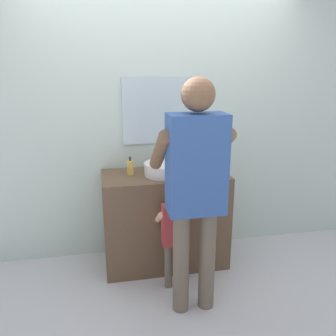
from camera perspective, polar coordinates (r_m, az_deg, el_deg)
ground_plane at (r=3.23m, az=0.54°, el=-17.71°), size 14.00×14.00×0.00m
back_wall at (r=3.32m, az=-1.59°, el=8.37°), size 4.40×0.10×2.70m
vanity_cabinet at (r=3.27m, az=-0.52°, el=-8.39°), size 1.13×0.54×0.88m
sink_basin at (r=3.08m, az=-0.47°, el=-0.09°), size 0.38×0.38×0.11m
faucet at (r=3.29m, az=-1.21°, el=1.41°), size 0.18×0.14×0.18m
toothbrush_cup at (r=3.23m, az=4.63°, el=0.53°), size 0.07×0.07×0.21m
soap_bottle at (r=3.10m, az=-6.23°, el=0.10°), size 0.06×0.06×0.17m
child_toddler at (r=2.88m, az=0.99°, el=-10.23°), size 0.27×0.27×0.87m
adult_parent at (r=2.45m, az=4.55°, el=-1.78°), size 0.54×0.57×1.75m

